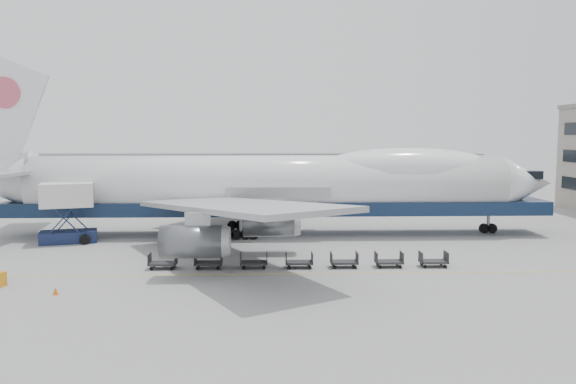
{
  "coord_description": "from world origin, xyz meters",
  "views": [
    {
      "loc": [
        0.19,
        -50.44,
        11.36
      ],
      "look_at": [
        1.96,
        6.0,
        5.42
      ],
      "focal_mm": 35.0,
      "sensor_mm": 36.0,
      "label": 1
    }
  ],
  "objects": [
    {
      "name": "ground",
      "position": [
        0.0,
        0.0,
        0.0
      ],
      "size": [
        260.0,
        260.0,
        0.0
      ],
      "primitive_type": "plane",
      "color": "gray",
      "rests_on": "ground"
    },
    {
      "name": "apron_line",
      "position": [
        0.0,
        -6.0,
        0.01
      ],
      "size": [
        60.0,
        0.15,
        0.01
      ],
      "primitive_type": "cube",
      "color": "gold",
      "rests_on": "ground"
    },
    {
      "name": "hangar",
      "position": [
        -10.0,
        70.0,
        3.5
      ],
      "size": [
        110.0,
        8.0,
        7.0
      ],
      "primitive_type": "cube",
      "color": "slate",
      "rests_on": "ground"
    },
    {
      "name": "airliner",
      "position": [
        0.64,
        12.0,
        5.62
      ],
      "size": [
        67.0,
        55.3,
        19.98
      ],
      "color": "white",
      "rests_on": "ground"
    },
    {
      "name": "catering_truck",
      "position": [
        -20.88,
        7.88,
        3.46
      ],
      "size": [
        6.13,
        4.93,
        6.23
      ],
      "rotation": [
        0.0,
        0.0,
        0.28
      ],
      "color": "#162044",
      "rests_on": "ground"
    },
    {
      "name": "traffic_cone",
      "position": [
        -15.03,
        -11.31,
        0.27
      ],
      "size": [
        0.39,
        0.39,
        0.57
      ],
      "rotation": [
        0.0,
        0.0,
        -0.14
      ],
      "color": "#E05C0B",
      "rests_on": "ground"
    },
    {
      "name": "dolly_0",
      "position": [
        -8.89,
        -3.89,
        0.53
      ],
      "size": [
        2.3,
        1.35,
        1.3
      ],
      "color": "#2D2D30",
      "rests_on": "ground"
    },
    {
      "name": "dolly_1",
      "position": [
        -5.07,
        -3.89,
        0.53
      ],
      "size": [
        2.3,
        1.35,
        1.3
      ],
      "color": "#2D2D30",
      "rests_on": "ground"
    },
    {
      "name": "dolly_2",
      "position": [
        -1.24,
        -3.89,
        0.53
      ],
      "size": [
        2.3,
        1.35,
        1.3
      ],
      "color": "#2D2D30",
      "rests_on": "ground"
    },
    {
      "name": "dolly_3",
      "position": [
        2.59,
        -3.89,
        0.53
      ],
      "size": [
        2.3,
        1.35,
        1.3
      ],
      "color": "#2D2D30",
      "rests_on": "ground"
    },
    {
      "name": "dolly_4",
      "position": [
        6.41,
        -3.89,
        0.53
      ],
      "size": [
        2.3,
        1.35,
        1.3
      ],
      "color": "#2D2D30",
      "rests_on": "ground"
    },
    {
      "name": "dolly_5",
      "position": [
        10.24,
        -3.89,
        0.53
      ],
      "size": [
        2.3,
        1.35,
        1.3
      ],
      "color": "#2D2D30",
      "rests_on": "ground"
    },
    {
      "name": "dolly_6",
      "position": [
        14.07,
        -3.89,
        0.53
      ],
      "size": [
        2.3,
        1.35,
        1.3
      ],
      "color": "#2D2D30",
      "rests_on": "ground"
    }
  ]
}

